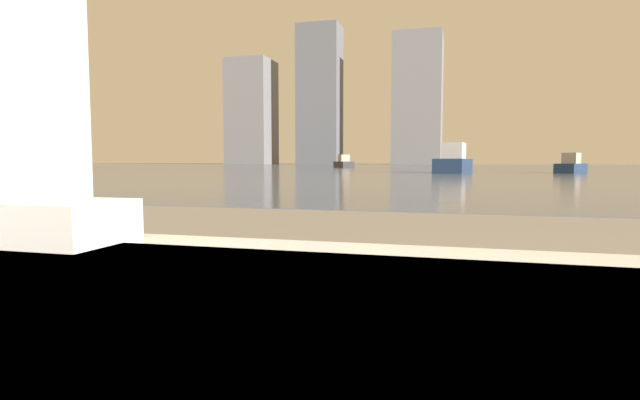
% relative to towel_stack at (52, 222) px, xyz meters
% --- Properties ---
extents(towel_stack, '(0.26, 0.19, 0.08)m').
position_rel_towel_stack_xyz_m(towel_stack, '(0.00, 0.00, 0.00)').
color(towel_stack, white).
rests_on(towel_stack, bathtub).
extents(harbor_water, '(180.00, 110.00, 0.01)m').
position_rel_towel_stack_xyz_m(harbor_water, '(0.31, 61.12, -0.59)').
color(harbor_water, slate).
rests_on(harbor_water, ground_plane).
extents(harbor_boat_0, '(2.37, 5.05, 1.82)m').
position_rel_towel_stack_xyz_m(harbor_boat_0, '(0.59, 30.66, 0.06)').
color(harbor_boat_0, navy).
rests_on(harbor_boat_0, harbor_water).
extents(harbor_boat_1, '(2.37, 3.39, 1.21)m').
position_rel_towel_stack_xyz_m(harbor_boat_1, '(7.39, 32.04, -0.15)').
color(harbor_boat_1, navy).
rests_on(harbor_boat_1, harbor_water).
extents(harbor_boat_4, '(3.08, 4.05, 1.46)m').
position_rel_towel_stack_xyz_m(harbor_boat_4, '(-11.53, 54.42, -0.07)').
color(harbor_boat_4, '#2D2D33').
rests_on(harbor_boat_4, harbor_water).
extents(skyline_tower_0, '(10.60, 10.61, 25.92)m').
position_rel_towel_stack_xyz_m(skyline_tower_0, '(-49.26, 117.12, 12.37)').
color(skyline_tower_0, slate).
rests_on(skyline_tower_0, ground_plane).
extents(skyline_tower_1, '(10.06, 7.49, 33.21)m').
position_rel_towel_stack_xyz_m(skyline_tower_1, '(-31.49, 117.12, 16.02)').
color(skyline_tower_1, slate).
rests_on(skyline_tower_1, ground_plane).
extents(skyline_tower_2, '(10.74, 13.31, 29.23)m').
position_rel_towel_stack_xyz_m(skyline_tower_2, '(-7.99, 117.12, 14.03)').
color(skyline_tower_2, slate).
rests_on(skyline_tower_2, ground_plane).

